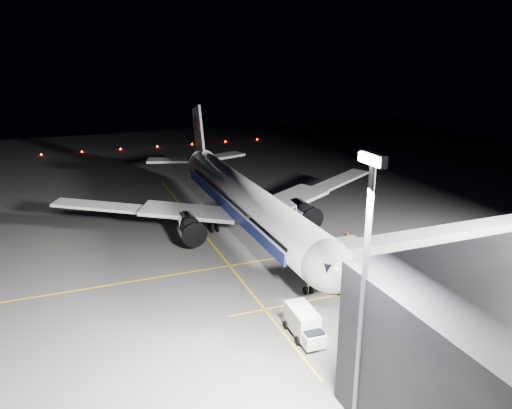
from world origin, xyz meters
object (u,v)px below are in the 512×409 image
object	(u,v)px
baggage_tug	(287,199)
safety_cone_a	(256,217)
service_truck	(304,324)
safety_cone_b	(348,233)
jet_bridge	(447,240)
floodlight_mast_south	(365,273)
airliner	(244,199)
safety_cone_c	(261,220)

from	to	relation	value
baggage_tug	safety_cone_a	distance (m)	9.69
service_truck	safety_cone_b	world-z (taller)	service_truck
jet_bridge	baggage_tug	size ratio (longest dim) A/B	10.76
service_truck	floodlight_mast_south	bearing A→B (deg)	-5.27
safety_cone_a	safety_cone_b	bearing A→B (deg)	39.72
jet_bridge	service_truck	world-z (taller)	jet_bridge
jet_bridge	safety_cone_b	size ratio (longest dim) A/B	54.06
floodlight_mast_south	safety_cone_a	xyz separation A→B (m)	(-46.04, 10.01, -12.07)
jet_bridge	service_truck	bearing A→B (deg)	-74.21
safety_cone_a	jet_bridge	bearing A→B (deg)	26.63
airliner	floodlight_mast_south	size ratio (longest dim) A/B	2.97
service_truck	safety_cone_c	size ratio (longest dim) A/B	10.67
airliner	safety_cone_c	world-z (taller)	airliner
jet_bridge	safety_cone_a	bearing A→B (deg)	-153.37
floodlight_mast_south	service_truck	xyz separation A→B (m)	(-11.64, 1.58, -10.85)
floodlight_mast_south	service_truck	size ratio (longest dim) A/B	3.66
airliner	floodlight_mast_south	xyz separation A→B (m)	(41.08, -6.01, 7.21)
jet_bridge	floodlight_mast_south	world-z (taller)	floodlight_mast_south
safety_cone_b	safety_cone_c	bearing A→B (deg)	-135.33
service_truck	safety_cone_b	xyz separation A→B (m)	(-22.36, 18.43, -1.20)
baggage_tug	floodlight_mast_south	bearing A→B (deg)	-41.45
airliner	floodlight_mast_south	world-z (taller)	floodlight_mast_south
baggage_tug	service_truck	bearing A→B (deg)	-44.61
airliner	baggage_tug	xyz separation A→B (m)	(-10.30, 12.07, -4.29)
safety_cone_b	service_truck	bearing A→B (deg)	-39.50
airliner	jet_bridge	distance (m)	29.31
baggage_tug	jet_bridge	bearing A→B (deg)	-11.89
service_truck	baggage_tug	xyz separation A→B (m)	(-39.74, 16.50, -0.64)
airliner	safety_cone_c	bearing A→B (deg)	127.23
baggage_tug	safety_cone_c	size ratio (longest dim) A/B	6.04
airliner	service_truck	size ratio (longest dim) A/B	10.88
floodlight_mast_south	service_truck	world-z (taller)	floodlight_mast_south
floodlight_mast_south	safety_cone_b	bearing A→B (deg)	149.52
jet_bridge	safety_cone_c	xyz separation A→B (m)	(-26.12, -14.06, -4.32)
floodlight_mast_south	service_truck	bearing A→B (deg)	172.27
safety_cone_a	safety_cone_b	xyz separation A→B (m)	(12.04, 10.00, 0.02)
floodlight_mast_south	safety_cone_c	world-z (taller)	floodlight_mast_south
jet_bridge	baggage_tug	distance (m)	34.12
baggage_tug	safety_cone_b	world-z (taller)	baggage_tug
safety_cone_a	service_truck	bearing A→B (deg)	-13.78
service_truck	baggage_tug	size ratio (longest dim) A/B	1.77
baggage_tug	safety_cone_a	size ratio (longest dim) A/B	5.35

